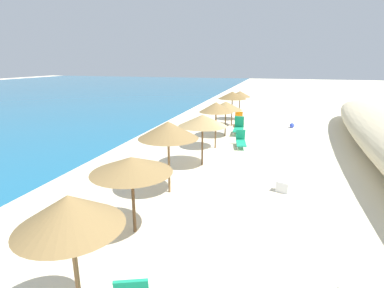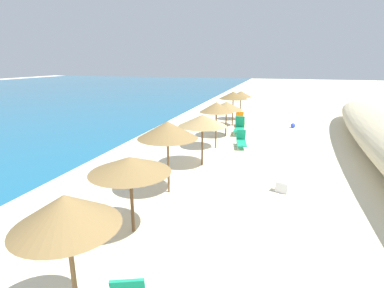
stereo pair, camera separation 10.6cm
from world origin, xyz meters
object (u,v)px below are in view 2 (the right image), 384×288
Objects in this scene: beach_umbrella_3 at (202,120)px; lounge_chair_1 at (239,127)px; beach_umbrella_5 at (226,106)px; lounge_chair_2 at (240,120)px; beach_umbrella_1 at (130,165)px; cooler_box at (283,187)px; beach_umbrella_0 at (66,211)px; beach_umbrella_6 at (233,95)px; beach_ball at (293,126)px; beach_umbrella_2 at (168,130)px; beach_umbrella_4 at (216,107)px; beach_umbrella_7 at (241,94)px; lounge_chair_0 at (241,141)px.

beach_umbrella_3 reaches higher than lounge_chair_1.
beach_umbrella_5 reaches higher than lounge_chair_2.
cooler_box is at bearing -45.11° from beach_umbrella_1.
beach_umbrella_0 is 1.16× the size of beach_umbrella_5.
beach_umbrella_3 is 10.05m from beach_umbrella_6.
beach_umbrella_5 is at bearing 68.73° from lounge_chair_2.
beach_umbrella_1 is at bearing 176.08° from beach_umbrella_3.
beach_ball is 0.74× the size of cooler_box.
beach_umbrella_2 is 1.12× the size of beach_umbrella_3.
beach_umbrella_2 reaches higher than lounge_chair_2.
beach_umbrella_7 is at bearing -0.73° from beach_umbrella_4.
lounge_chair_1 reaches higher than beach_ball.
beach_umbrella_1 is 0.94× the size of beach_umbrella_3.
beach_umbrella_4 is at bearing 75.23° from lounge_chair_1.
beach_umbrella_4 is 2.66m from lounge_chair_0.
lounge_chair_1 is (13.89, -1.28, -1.68)m from beach_umbrella_1.
beach_umbrella_7 is at bearing 62.84° from beach_ball.
lounge_chair_2 is at bearing -1.10° from beach_umbrella_0.
beach_umbrella_6 reaches higher than beach_ball.
beach_umbrella_0 is 16.42m from beach_umbrella_5.
beach_umbrella_7 reaches higher than lounge_chair_1.
beach_umbrella_6 is at bearing -73.93° from lounge_chair_1.
lounge_chair_1 is at bearing -6.74° from beach_umbrella_2.
beach_umbrella_0 reaches higher than lounge_chair_1.
beach_umbrella_5 is (16.42, 0.09, -0.37)m from beach_umbrella_0.
beach_umbrella_2 is 6.81m from beach_umbrella_4.
beach_umbrella_7 is (2.91, -0.22, -0.19)m from beach_umbrella_6.
beach_umbrella_0 is at bearing -179.38° from beach_umbrella_6.
beach_umbrella_6 is at bearing 0.84° from beach_umbrella_4.
beach_umbrella_3 is 4.66m from lounge_chair_0.
lounge_chair_2 reaches higher than beach_ball.
beach_umbrella_3 is at bearing 179.86° from beach_umbrella_5.
beach_umbrella_6 is 5.54× the size of cooler_box.
beach_umbrella_0 is 22.97m from beach_umbrella_7.
lounge_chair_0 is (-6.05, -1.55, -2.09)m from beach_umbrella_6.
beach_umbrella_5 is 6.55m from beach_ball.
beach_umbrella_4 reaches higher than beach_umbrella_3.
cooler_box is (-5.48, -3.95, -2.27)m from beach_umbrella_4.
beach_umbrella_1 is 1.43× the size of lounge_chair_0.
beach_umbrella_5 is 1.58× the size of lounge_chair_2.
beach_umbrella_7 is (9.70, -0.12, -0.20)m from beach_umbrella_4.
beach_umbrella_4 is 3.17m from beach_umbrella_5.
beach_umbrella_3 is (3.53, -0.45, -0.26)m from beach_umbrella_2.
beach_umbrella_7 is (22.97, -0.01, -0.22)m from beach_umbrella_0.
beach_umbrella_0 reaches higher than lounge_chair_2.
beach_umbrella_0 is 7.65× the size of beach_ball.
beach_umbrella_2 is at bearing 178.06° from beach_umbrella_7.
beach_umbrella_7 is 1.58× the size of lounge_chair_1.
beach_umbrella_4 is at bearing 179.44° from beach_umbrella_5.
beach_umbrella_5 is at bearing 44.56° from lounge_chair_1.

